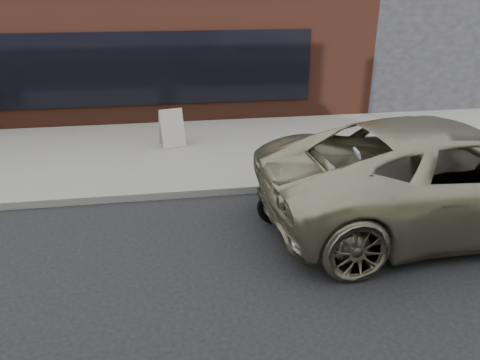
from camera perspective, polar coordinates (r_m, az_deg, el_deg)
name	(u,v)px	position (r m, az deg, el deg)	size (l,w,h in m)	color
ground	(279,331)	(6.01, 4.75, -17.89)	(120.00, 120.00, 0.00)	black
near_sidewalk	(215,144)	(12.08, -3.01, 4.40)	(44.00, 6.00, 0.15)	gray
storefront	(139,31)	(18.47, -12.16, 17.33)	(14.00, 10.07, 4.50)	#54281B
neighbour_building	(443,7)	(21.54, 23.51, 18.80)	(10.00, 10.00, 6.00)	#252429
motorcycle	(312,193)	(8.09, 8.72, -1.63)	(2.15, 0.69, 1.36)	black
minivan	(449,174)	(8.72, 24.12, 0.62)	(2.99, 6.49, 1.80)	tan
sandwich_sign	(171,127)	(11.77, -8.37, 6.39)	(0.68, 0.65, 0.91)	beige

